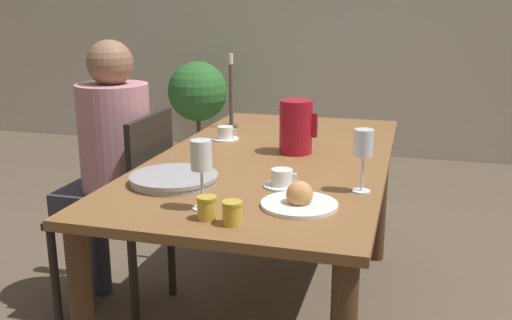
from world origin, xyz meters
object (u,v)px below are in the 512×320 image
(wine_glass_juice, at_px, (201,159))
(bread_plate, at_px, (299,200))
(teacup_across, at_px, (225,134))
(jam_jar_red, at_px, (207,207))
(candlestick_tall, at_px, (231,99))
(red_pitcher, at_px, (296,127))
(person_seated, at_px, (109,154))
(teacup_near_person, at_px, (282,179))
(serving_tray, at_px, (174,179))
(jam_jar_amber, at_px, (232,212))
(chair_person_side, at_px, (127,208))
(wine_glass_water, at_px, (364,146))
(potted_plant, at_px, (198,95))

(wine_glass_juice, bearing_deg, bread_plate, 20.17)
(teacup_across, bearing_deg, jam_jar_red, -74.41)
(candlestick_tall, bearing_deg, red_pitcher, -45.28)
(person_seated, height_order, teacup_near_person, person_seated)
(serving_tray, bearing_deg, wine_glass_juice, -49.31)
(teacup_across, xyz_separation_m, jam_jar_amber, (0.34, -0.96, 0.01))
(red_pitcher, relative_size, jam_jar_amber, 3.23)
(chair_person_side, bearing_deg, teacup_across, -53.58)
(red_pitcher, distance_m, wine_glass_water, 0.53)
(teacup_near_person, height_order, serving_tray, teacup_near_person)
(person_seated, bearing_deg, potted_plant, 12.87)
(teacup_near_person, bearing_deg, teacup_across, 123.46)
(chair_person_side, relative_size, wine_glass_water, 4.39)
(red_pitcher, bearing_deg, bread_plate, -77.21)
(wine_glass_water, height_order, serving_tray, wine_glass_water)
(chair_person_side, height_order, jam_jar_amber, chair_person_side)
(teacup_near_person, distance_m, jam_jar_amber, 0.37)
(teacup_across, height_order, potted_plant, potted_plant)
(person_seated, bearing_deg, chair_person_side, -111.12)
(red_pitcher, distance_m, teacup_near_person, 0.46)
(teacup_across, bearing_deg, potted_plant, 114.17)
(serving_tray, bearing_deg, jam_jar_amber, -45.10)
(red_pitcher, height_order, bread_plate, red_pitcher)
(person_seated, relative_size, bread_plate, 5.21)
(wine_glass_juice, relative_size, jam_jar_red, 3.13)
(chair_person_side, xyz_separation_m, teacup_across, (0.36, 0.27, 0.29))
(wine_glass_water, xyz_separation_m, jam_jar_red, (-0.39, -0.36, -0.11))
(wine_glass_water, bearing_deg, candlestick_tall, 130.05)
(person_seated, relative_size, serving_tray, 4.03)
(red_pitcher, height_order, jam_jar_red, red_pitcher)
(jam_jar_amber, height_order, candlestick_tall, candlestick_tall)
(red_pitcher, bearing_deg, person_seated, -173.75)
(wine_glass_juice, height_order, serving_tray, wine_glass_juice)
(chair_person_side, xyz_separation_m, serving_tray, (0.40, -0.39, 0.28))
(red_pitcher, distance_m, jam_jar_amber, 0.82)
(candlestick_tall, bearing_deg, jam_jar_amber, -71.94)
(potted_plant, bearing_deg, bread_plate, -63.63)
(jam_jar_amber, xyz_separation_m, potted_plant, (-1.36, 3.23, -0.21))
(wine_glass_water, bearing_deg, red_pitcher, 125.02)
(candlestick_tall, bearing_deg, teacup_across, -77.86)
(wine_glass_water, height_order, candlestick_tall, candlestick_tall)
(potted_plant, bearing_deg, candlestick_tall, -64.41)
(wine_glass_juice, relative_size, teacup_near_person, 1.72)
(red_pitcher, bearing_deg, teacup_near_person, -83.85)
(wine_glass_juice, bearing_deg, person_seated, 136.43)
(teacup_across, distance_m, bread_plate, 0.91)
(wine_glass_water, xyz_separation_m, wine_glass_juice, (-0.43, -0.29, 0.00))
(chair_person_side, relative_size, red_pitcher, 4.19)
(person_seated, xyz_separation_m, red_pitcher, (0.79, 0.09, 0.15))
(bread_plate, relative_size, jam_jar_amber, 3.46)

